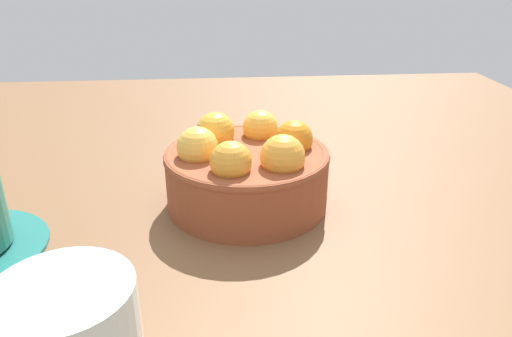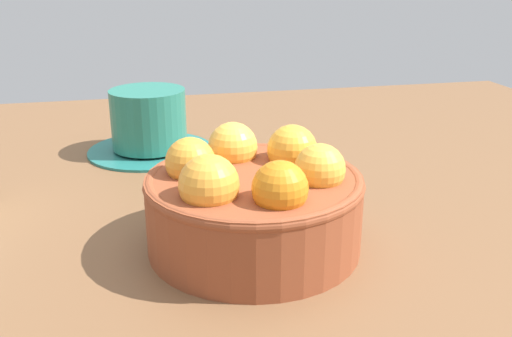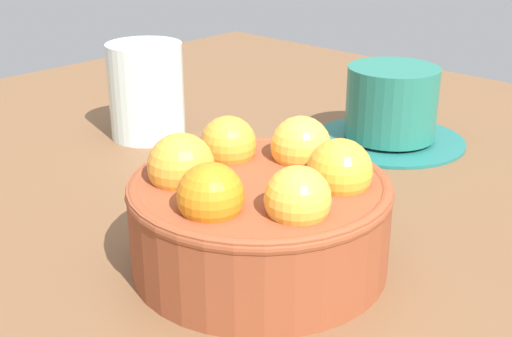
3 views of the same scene
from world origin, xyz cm
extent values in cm
cube|color=brown|center=(0.00, 0.00, -2.11)|extent=(113.41, 109.64, 4.21)
cylinder|color=brown|center=(0.00, 0.00, 2.97)|extent=(16.62, 16.62, 5.94)
torus|color=brown|center=(0.00, 0.00, 5.54)|extent=(16.82, 16.82, 1.00)
sphere|color=#F5B441|center=(0.76, -4.89, 6.80)|extent=(4.13, 4.13, 4.13)
sphere|color=gold|center=(4.61, -1.79, 6.80)|extent=(3.89, 3.89, 3.89)
sphere|color=gold|center=(3.86, 3.10, 6.80)|extent=(4.29, 4.29, 4.29)
sphere|color=orange|center=(-0.76, 4.89, 6.80)|extent=(3.92, 3.92, 3.92)
sphere|color=#F2AE3B|center=(-4.61, 1.79, 6.80)|extent=(3.85, 3.85, 3.85)
sphere|color=gold|center=(-3.86, -3.10, 6.80)|extent=(4.13, 4.13, 4.13)
camera|label=1|loc=(45.52, -3.02, 24.30)|focal=34.16mm
camera|label=2|loc=(8.54, 39.85, 21.51)|focal=40.33mm
camera|label=3|loc=(-27.24, 29.15, 23.17)|focal=48.60mm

